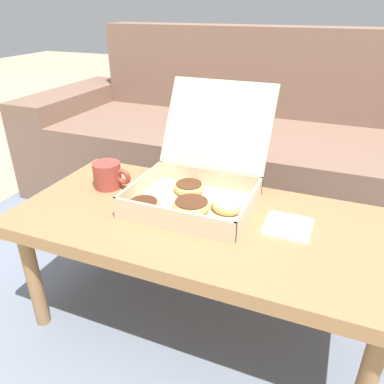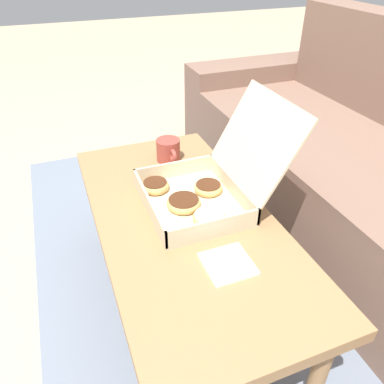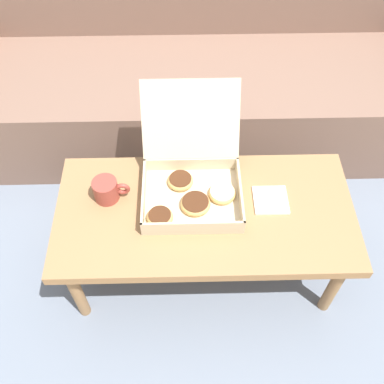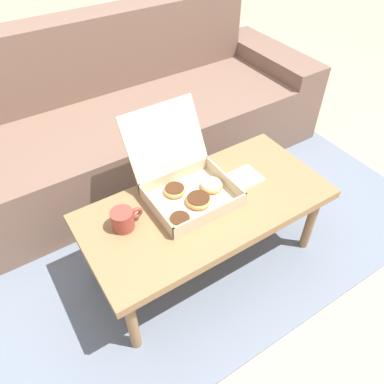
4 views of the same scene
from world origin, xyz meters
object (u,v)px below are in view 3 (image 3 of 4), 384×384
(couch, at_px, (197,76))
(pastry_box, at_px, (191,181))
(coffee_mug, at_px, (107,190))
(coffee_table, at_px, (205,217))

(couch, xyz_separation_m, pastry_box, (-0.05, -0.82, 0.18))
(pastry_box, height_order, coffee_mug, pastry_box)
(coffee_table, xyz_separation_m, pastry_box, (-0.05, 0.09, 0.10))
(coffee_table, bearing_deg, couch, 90.00)
(couch, height_order, coffee_table, couch)
(coffee_table, relative_size, coffee_mug, 8.10)
(couch, distance_m, coffee_table, 0.91)
(coffee_table, bearing_deg, pastry_box, 118.70)
(pastry_box, bearing_deg, coffee_table, -61.30)
(coffee_table, distance_m, pastry_box, 0.14)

